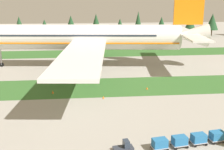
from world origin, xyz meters
name	(u,v)px	position (x,y,z in m)	size (l,w,h in m)	color
grass_strip_near	(131,86)	(0.00, 41.09, 0.00)	(320.00, 14.22, 0.01)	#336028
grass_strip_far	(113,53)	(0.00, 81.53, 0.00)	(320.00, 14.22, 0.01)	#336028
airliner	(85,37)	(-9.94, 61.09, 8.63)	(68.58, 84.58, 24.08)	silver
baggage_tug	(124,149)	(-5.74, 11.61, 0.81)	(2.77, 1.69, 1.97)	#2D333D
cargo_dolly_lead	(160,143)	(-0.78, 12.39, 0.92)	(2.41, 1.83, 1.55)	#A3A3A8
cargo_dolly_second	(180,141)	(2.09, 12.84, 0.92)	(2.41, 1.83, 1.55)	#A3A3A8
cargo_dolly_third	(199,138)	(4.95, 13.30, 0.92)	(2.41, 1.83, 1.55)	#A3A3A8
cargo_dolly_fourth	(217,136)	(7.81, 13.75, 0.92)	(2.41, 1.83, 1.55)	#A3A3A8
taxiway_marker_0	(103,97)	(-6.87, 33.37, 0.26)	(0.44, 0.44, 0.52)	orange
taxiway_marker_1	(147,88)	(3.12, 38.44, 0.26)	(0.44, 0.44, 0.51)	orange
taxiway_marker_2	(53,92)	(-17.27, 37.59, 0.33)	(0.44, 0.44, 0.65)	orange
distant_tree_line	(121,24)	(7.93, 120.69, 6.80)	(160.03, 11.88, 12.47)	#4C3823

